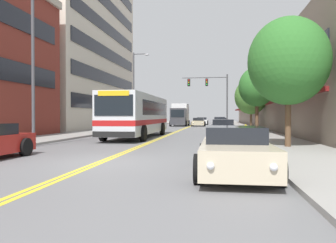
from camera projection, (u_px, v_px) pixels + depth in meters
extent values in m
plane|color=slate|center=(189.00, 127.00, 47.70)|extent=(240.00, 240.00, 0.00)
cube|color=gray|center=(141.00, 126.00, 48.76)|extent=(3.58, 106.00, 0.13)
cube|color=gray|center=(240.00, 126.00, 46.64)|extent=(3.58, 106.00, 0.13)
cube|color=yellow|center=(189.00, 127.00, 47.72)|extent=(0.14, 106.00, 0.01)
cube|color=yellow|center=(190.00, 127.00, 47.69)|extent=(0.14, 106.00, 0.01)
cube|color=beige|center=(63.00, 32.00, 41.41)|extent=(12.00, 23.60, 24.45)
cube|color=black|center=(109.00, 104.00, 40.69)|extent=(0.08, 21.71, 1.40)
cube|color=black|center=(109.00, 79.00, 40.64)|extent=(0.08, 21.71, 1.40)
cube|color=black|center=(109.00, 55.00, 40.58)|extent=(0.08, 21.71, 1.40)
cube|color=black|center=(109.00, 30.00, 40.53)|extent=(0.08, 21.71, 1.40)
cube|color=black|center=(109.00, 5.00, 40.48)|extent=(0.08, 21.71, 1.40)
cube|color=gray|center=(285.00, 97.00, 45.69)|extent=(8.00, 68.00, 8.34)
cube|color=maroon|center=(251.00, 106.00, 46.37)|extent=(1.10, 61.20, 0.24)
cube|color=black|center=(255.00, 90.00, 46.26)|extent=(0.08, 61.20, 1.40)
cube|color=silver|center=(138.00, 114.00, 23.86)|extent=(2.47, 11.53, 2.65)
cube|color=#B21919|center=(138.00, 122.00, 23.87)|extent=(2.49, 11.55, 0.32)
cube|color=black|center=(140.00, 109.00, 24.42)|extent=(2.50, 8.99, 0.96)
cube|color=black|center=(114.00, 105.00, 18.13)|extent=(2.22, 0.04, 1.17)
cube|color=yellow|center=(113.00, 93.00, 18.11)|extent=(1.78, 0.06, 0.28)
cube|color=black|center=(113.00, 134.00, 18.14)|extent=(2.42, 0.08, 0.32)
cylinder|color=black|center=(103.00, 133.00, 20.19)|extent=(0.30, 1.00, 1.00)
cylinder|color=black|center=(143.00, 133.00, 19.82)|extent=(0.30, 1.00, 1.00)
cylinder|color=black|center=(132.00, 129.00, 27.20)|extent=(0.30, 1.00, 1.00)
cylinder|color=black|center=(162.00, 129.00, 26.83)|extent=(0.30, 1.00, 1.00)
cube|color=black|center=(152.00, 124.00, 41.69)|extent=(1.79, 4.60, 0.63)
cube|color=black|center=(152.00, 120.00, 41.86)|extent=(1.54, 2.02, 0.45)
cylinder|color=black|center=(142.00, 126.00, 40.41)|extent=(0.22, 0.63, 0.63)
cylinder|color=black|center=(157.00, 126.00, 40.15)|extent=(0.22, 0.63, 0.63)
cylinder|color=black|center=(147.00, 125.00, 43.23)|extent=(0.22, 0.63, 0.63)
cylinder|color=black|center=(161.00, 125.00, 42.97)|extent=(0.22, 0.63, 0.63)
sphere|color=silver|center=(143.00, 124.00, 39.49)|extent=(0.16, 0.16, 0.16)
sphere|color=silver|center=(153.00, 125.00, 39.30)|extent=(0.16, 0.16, 0.16)
cube|color=red|center=(150.00, 124.00, 44.07)|extent=(0.18, 0.04, 0.10)
cube|color=red|center=(160.00, 124.00, 43.88)|extent=(0.18, 0.04, 0.10)
cylinder|color=black|center=(26.00, 147.00, 12.71)|extent=(0.22, 0.70, 0.70)
cube|color=red|center=(1.00, 140.00, 13.71)|extent=(0.18, 0.04, 0.10)
cube|color=red|center=(30.00, 140.00, 13.52)|extent=(0.18, 0.04, 0.10)
cube|color=#475675|center=(137.00, 126.00, 33.93)|extent=(1.93, 4.10, 0.68)
cube|color=black|center=(137.00, 120.00, 34.09)|extent=(1.66, 1.81, 0.47)
cylinder|color=black|center=(125.00, 128.00, 32.82)|extent=(0.22, 0.68, 0.68)
cylinder|color=black|center=(144.00, 128.00, 32.54)|extent=(0.22, 0.68, 0.68)
cylinder|color=black|center=(131.00, 127.00, 35.34)|extent=(0.22, 0.68, 0.68)
cylinder|color=black|center=(149.00, 127.00, 35.05)|extent=(0.22, 0.68, 0.68)
sphere|color=silver|center=(125.00, 126.00, 31.98)|extent=(0.16, 0.16, 0.16)
sphere|color=silver|center=(139.00, 126.00, 31.79)|extent=(0.16, 0.16, 0.16)
cube|color=red|center=(135.00, 125.00, 36.07)|extent=(0.18, 0.04, 0.10)
cube|color=red|center=(148.00, 125.00, 35.87)|extent=(0.18, 0.04, 0.10)
cube|color=beige|center=(235.00, 155.00, 8.75)|extent=(1.75, 4.58, 0.66)
cube|color=black|center=(235.00, 134.00, 8.92)|extent=(1.50, 2.02, 0.42)
cylinder|color=black|center=(199.00, 169.00, 7.48)|extent=(0.22, 0.70, 0.70)
cylinder|color=black|center=(280.00, 171.00, 7.22)|extent=(0.22, 0.70, 0.70)
cylinder|color=black|center=(203.00, 154.00, 10.29)|extent=(0.22, 0.70, 0.70)
cylinder|color=black|center=(262.00, 155.00, 10.03)|extent=(0.22, 0.70, 0.70)
sphere|color=silver|center=(211.00, 166.00, 6.55)|extent=(0.16, 0.16, 0.16)
sphere|color=silver|center=(274.00, 167.00, 6.38)|extent=(0.16, 0.16, 0.16)
cube|color=red|center=(212.00, 145.00, 11.12)|extent=(0.18, 0.04, 0.10)
cube|color=red|center=(250.00, 146.00, 10.94)|extent=(0.18, 0.04, 0.10)
cube|color=#B7B7BC|center=(221.00, 124.00, 42.29)|extent=(1.74, 4.44, 0.65)
cube|color=black|center=(221.00, 120.00, 42.45)|extent=(1.50, 1.95, 0.50)
cylinder|color=black|center=(214.00, 126.00, 41.06)|extent=(0.22, 0.61, 0.61)
cylinder|color=black|center=(228.00, 126.00, 40.80)|extent=(0.22, 0.61, 0.61)
cylinder|color=black|center=(214.00, 125.00, 43.78)|extent=(0.22, 0.61, 0.61)
cylinder|color=black|center=(227.00, 125.00, 43.52)|extent=(0.22, 0.61, 0.61)
sphere|color=silver|center=(216.00, 124.00, 40.16)|extent=(0.16, 0.16, 0.16)
sphere|color=silver|center=(226.00, 124.00, 39.98)|extent=(0.16, 0.16, 0.16)
cube|color=red|center=(216.00, 123.00, 44.58)|extent=(0.18, 0.04, 0.10)
cube|color=red|center=(225.00, 123.00, 44.40)|extent=(0.18, 0.04, 0.10)
cube|color=#38383D|center=(223.00, 129.00, 26.22)|extent=(1.88, 4.75, 0.66)
cube|color=black|center=(223.00, 122.00, 26.40)|extent=(1.62, 2.09, 0.44)
cylinder|color=black|center=(210.00, 132.00, 24.90)|extent=(0.22, 0.65, 0.65)
cylinder|color=black|center=(236.00, 132.00, 24.62)|extent=(0.22, 0.65, 0.65)
cylinder|color=black|center=(211.00, 130.00, 27.82)|extent=(0.22, 0.65, 0.65)
cylinder|color=black|center=(234.00, 131.00, 27.54)|extent=(0.22, 0.65, 0.65)
sphere|color=silver|center=(214.00, 130.00, 23.94)|extent=(0.16, 0.16, 0.16)
sphere|color=silver|center=(233.00, 130.00, 23.75)|extent=(0.16, 0.16, 0.16)
cube|color=red|center=(214.00, 128.00, 28.67)|extent=(0.18, 0.04, 0.10)
cube|color=red|center=(230.00, 128.00, 28.48)|extent=(0.18, 0.04, 0.10)
cube|color=#19234C|center=(220.00, 122.00, 51.49)|extent=(1.93, 4.67, 0.74)
cube|color=black|center=(220.00, 118.00, 51.67)|extent=(1.66, 2.06, 0.48)
cylinder|color=black|center=(213.00, 124.00, 50.21)|extent=(0.22, 0.63, 0.63)
cylinder|color=black|center=(226.00, 124.00, 49.92)|extent=(0.22, 0.63, 0.63)
cylinder|color=black|center=(213.00, 124.00, 53.07)|extent=(0.22, 0.63, 0.63)
cylinder|color=black|center=(226.00, 124.00, 52.78)|extent=(0.22, 0.63, 0.63)
sphere|color=silver|center=(215.00, 122.00, 49.26)|extent=(0.16, 0.16, 0.16)
sphere|color=silver|center=(224.00, 122.00, 49.06)|extent=(0.16, 0.16, 0.16)
cube|color=red|center=(215.00, 122.00, 53.91)|extent=(0.18, 0.04, 0.10)
cube|color=red|center=(224.00, 122.00, 53.71)|extent=(0.18, 0.04, 0.10)
cube|color=#232328|center=(201.00, 121.00, 64.49)|extent=(1.79, 4.72, 0.63)
cube|color=black|center=(201.00, 118.00, 64.67)|extent=(1.54, 2.08, 0.46)
cylinder|color=black|center=(196.00, 122.00, 63.18)|extent=(0.22, 0.69, 0.69)
cylinder|color=black|center=(206.00, 122.00, 62.91)|extent=(0.22, 0.69, 0.69)
cylinder|color=black|center=(197.00, 122.00, 66.08)|extent=(0.22, 0.69, 0.69)
cylinder|color=black|center=(206.00, 122.00, 65.81)|extent=(0.22, 0.69, 0.69)
sphere|color=silver|center=(198.00, 121.00, 62.23)|extent=(0.16, 0.16, 0.16)
sphere|color=silver|center=(204.00, 121.00, 62.05)|extent=(0.16, 0.16, 0.16)
cube|color=red|center=(199.00, 121.00, 66.93)|extent=(0.18, 0.04, 0.10)
cube|color=red|center=(205.00, 121.00, 66.75)|extent=(0.18, 0.04, 0.10)
cube|color=#BCAD89|center=(199.00, 123.00, 49.91)|extent=(1.84, 4.38, 0.64)
cube|color=black|center=(199.00, 119.00, 50.08)|extent=(1.58, 1.93, 0.44)
cylinder|color=black|center=(192.00, 124.00, 48.71)|extent=(0.22, 0.68, 0.68)
cylinder|color=black|center=(204.00, 124.00, 48.44)|extent=(0.22, 0.68, 0.68)
cylinder|color=black|center=(193.00, 124.00, 51.39)|extent=(0.22, 0.68, 0.68)
cylinder|color=black|center=(205.00, 124.00, 51.12)|extent=(0.22, 0.68, 0.68)
sphere|color=silver|center=(193.00, 123.00, 47.82)|extent=(0.16, 0.16, 0.16)
sphere|color=silver|center=(202.00, 123.00, 47.63)|extent=(0.16, 0.16, 0.16)
cube|color=red|center=(195.00, 122.00, 52.18)|extent=(0.18, 0.04, 0.10)
cube|color=red|center=(203.00, 122.00, 51.99)|extent=(0.18, 0.04, 0.10)
cube|color=white|center=(202.00, 122.00, 58.25)|extent=(1.93, 4.27, 0.67)
cube|color=black|center=(202.00, 119.00, 58.41)|extent=(1.66, 1.88, 0.43)
cylinder|color=black|center=(196.00, 123.00, 57.09)|extent=(0.22, 0.70, 0.70)
cylinder|color=black|center=(207.00, 123.00, 56.80)|extent=(0.22, 0.70, 0.70)
cylinder|color=black|center=(197.00, 122.00, 59.70)|extent=(0.22, 0.70, 0.70)
cylinder|color=black|center=(208.00, 123.00, 59.42)|extent=(0.22, 0.70, 0.70)
sphere|color=silver|center=(197.00, 122.00, 56.21)|extent=(0.16, 0.16, 0.16)
sphere|color=silver|center=(205.00, 122.00, 56.02)|extent=(0.16, 0.16, 0.16)
cube|color=red|center=(199.00, 121.00, 60.47)|extent=(0.18, 0.04, 0.10)
cube|color=red|center=(206.00, 121.00, 60.27)|extent=(0.18, 0.04, 0.10)
cube|color=#38383D|center=(178.00, 116.00, 48.30)|extent=(2.26, 1.97, 2.44)
cube|color=black|center=(177.00, 113.00, 47.29)|extent=(1.92, 0.04, 1.07)
cube|color=white|center=(181.00, 114.00, 51.54)|extent=(2.30, 4.59, 3.19)
cylinder|color=black|center=(170.00, 124.00, 48.48)|extent=(0.28, 0.84, 0.84)
cylinder|color=black|center=(186.00, 124.00, 48.14)|extent=(0.28, 0.84, 0.84)
cylinder|color=black|center=(174.00, 123.00, 53.09)|extent=(0.28, 0.84, 0.84)
cylinder|color=black|center=(189.00, 123.00, 52.76)|extent=(0.28, 0.84, 0.84)
cylinder|color=#47474C|center=(227.00, 101.00, 40.51)|extent=(0.18, 0.18, 6.70)
cylinder|color=#47474C|center=(204.00, 78.00, 40.87)|extent=(5.60, 0.11, 0.11)
cube|color=black|center=(207.00, 82.00, 40.84)|extent=(0.34, 0.26, 0.92)
sphere|color=red|center=(207.00, 80.00, 40.68)|extent=(0.18, 0.18, 0.18)
sphere|color=yellow|center=(207.00, 82.00, 40.68)|extent=(0.18, 0.18, 0.18)
sphere|color=green|center=(207.00, 84.00, 40.69)|extent=(0.18, 0.18, 0.18)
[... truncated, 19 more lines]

